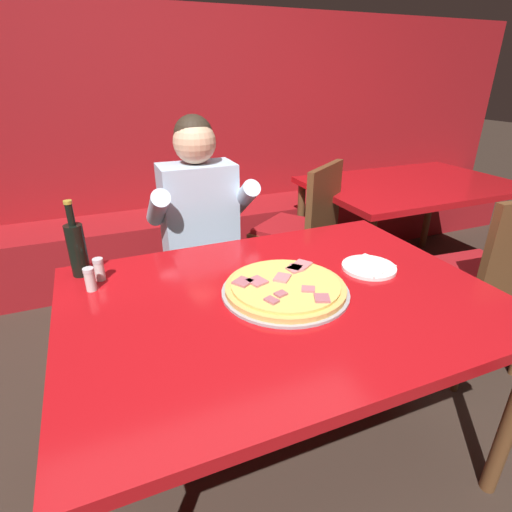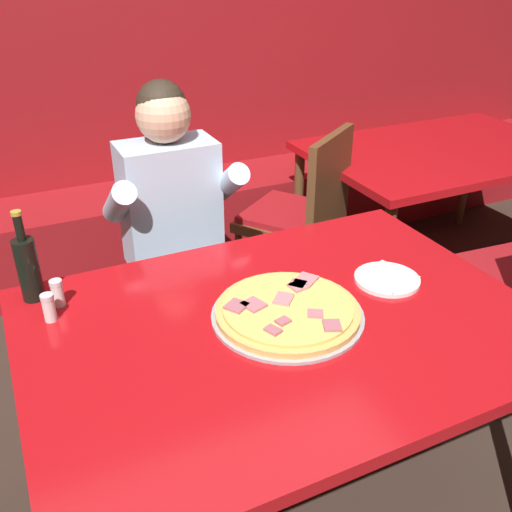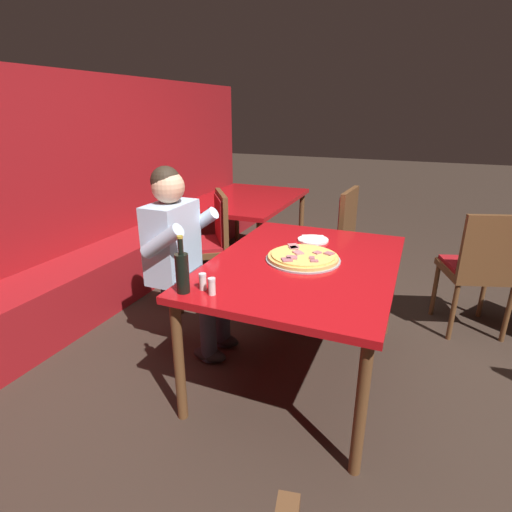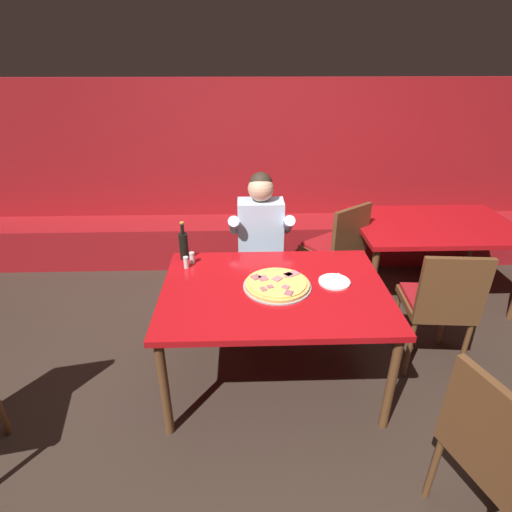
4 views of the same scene
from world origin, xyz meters
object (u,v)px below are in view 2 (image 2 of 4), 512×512
at_px(pizza, 288,311).
at_px(diner_seated_blue_shirt, 178,229).
at_px(main_dining_table, 283,339).
at_px(dining_chair_by_booth, 304,208).
at_px(background_dining_table, 441,161).
at_px(shaker_red_pepper_flakes, 49,309).
at_px(beer_bottle, 28,267).
at_px(shaker_oregano, 58,294).
at_px(plate_white_paper, 387,279).

distance_m(pizza, diner_seated_blue_shirt, 0.80).
height_order(pizza, diner_seated_blue_shirt, diner_seated_blue_shirt).
height_order(main_dining_table, dining_chair_by_booth, dining_chair_by_booth).
bearing_deg(background_dining_table, main_dining_table, -145.47).
relative_size(pizza, diner_seated_blue_shirt, 0.35).
height_order(pizza, shaker_red_pepper_flakes, shaker_red_pepper_flakes).
xyz_separation_m(pizza, shaker_red_pepper_flakes, (-0.63, 0.28, 0.02)).
height_order(beer_bottle, shaker_oregano, beer_bottle).
relative_size(shaker_oregano, dining_chair_by_booth, 0.09).
bearing_deg(main_dining_table, beer_bottle, 145.63).
bearing_deg(plate_white_paper, background_dining_table, 41.67).
bearing_deg(diner_seated_blue_shirt, shaker_red_pepper_flakes, -137.26).
distance_m(pizza, shaker_red_pepper_flakes, 0.69).
height_order(plate_white_paper, shaker_red_pepper_flakes, shaker_red_pepper_flakes).
relative_size(beer_bottle, diner_seated_blue_shirt, 0.23).
bearing_deg(beer_bottle, pizza, -32.77).
xyz_separation_m(shaker_oregano, diner_seated_blue_shirt, (0.52, 0.44, -0.09)).
bearing_deg(shaker_oregano, background_dining_table, 18.21).
bearing_deg(dining_chair_by_booth, main_dining_table, -122.87).
bearing_deg(beer_bottle, background_dining_table, 15.90).
bearing_deg(dining_chair_by_booth, shaker_red_pepper_flakes, -150.00).
bearing_deg(beer_bottle, plate_white_paper, -20.25).
bearing_deg(background_dining_table, diner_seated_blue_shirt, -171.05).
height_order(shaker_oregano, dining_chair_by_booth, dining_chair_by_booth).
distance_m(main_dining_table, shaker_red_pepper_flakes, 0.68).
relative_size(shaker_oregano, diner_seated_blue_shirt, 0.07).
height_order(shaker_red_pepper_flakes, diner_seated_blue_shirt, diner_seated_blue_shirt).
distance_m(main_dining_table, shaker_oregano, 0.68).
distance_m(plate_white_paper, shaker_oregano, 1.02).
bearing_deg(background_dining_table, shaker_oregano, -161.79).
xyz_separation_m(plate_white_paper, shaker_oregano, (-0.98, 0.31, 0.03)).
relative_size(main_dining_table, pizza, 3.28).
height_order(beer_bottle, dining_chair_by_booth, beer_bottle).
xyz_separation_m(plate_white_paper, diner_seated_blue_shirt, (-0.46, 0.75, -0.06)).
bearing_deg(diner_seated_blue_shirt, plate_white_paper, -58.66).
relative_size(beer_bottle, shaker_red_pepper_flakes, 3.40).
xyz_separation_m(beer_bottle, dining_chair_by_booth, (1.30, 0.59, -0.29)).
height_order(main_dining_table, pizza, pizza).
height_order(pizza, background_dining_table, pizza).
distance_m(shaker_oregano, dining_chair_by_booth, 1.42).
xyz_separation_m(plate_white_paper, background_dining_table, (1.12, 1.00, -0.08)).
distance_m(plate_white_paper, diner_seated_blue_shirt, 0.88).
distance_m(main_dining_table, dining_chair_by_booth, 1.22).
bearing_deg(plate_white_paper, main_dining_table, -172.78).
xyz_separation_m(beer_bottle, shaker_oregano, (0.06, -0.07, -0.07)).
xyz_separation_m(pizza, diner_seated_blue_shirt, (-0.07, 0.79, -0.07)).
xyz_separation_m(pizza, plate_white_paper, (0.38, 0.04, -0.01)).
bearing_deg(beer_bottle, diner_seated_blue_shirt, 32.21).
height_order(beer_bottle, background_dining_table, beer_bottle).
height_order(beer_bottle, diner_seated_blue_shirt, diner_seated_blue_shirt).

